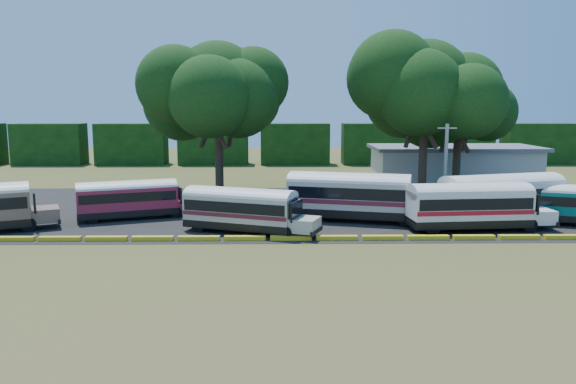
{
  "coord_description": "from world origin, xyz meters",
  "views": [
    {
      "loc": [
        -2.18,
        -34.68,
        8.79
      ],
      "look_at": [
        -1.62,
        6.0,
        2.41
      ],
      "focal_mm": 35.0,
      "sensor_mm": 36.0,
      "label": 1
    }
  ],
  "objects_px": {
    "bus_red": "(130,197)",
    "bus_white_red": "(472,204)",
    "bus_cream_west": "(243,207)",
    "tree_west": "(218,87)"
  },
  "relations": [
    {
      "from": "bus_red",
      "to": "tree_west",
      "type": "distance_m",
      "value": 15.27
    },
    {
      "from": "bus_cream_west",
      "to": "bus_white_red",
      "type": "bearing_deg",
      "value": 22.02
    },
    {
      "from": "bus_cream_west",
      "to": "tree_west",
      "type": "distance_m",
      "value": 18.51
    },
    {
      "from": "bus_white_red",
      "to": "tree_west",
      "type": "bearing_deg",
      "value": 135.91
    },
    {
      "from": "bus_red",
      "to": "bus_white_red",
      "type": "height_order",
      "value": "bus_white_red"
    },
    {
      "from": "bus_cream_west",
      "to": "tree_west",
      "type": "bearing_deg",
      "value": 122.36
    },
    {
      "from": "bus_cream_west",
      "to": "bus_red",
      "type": "bearing_deg",
      "value": 172.47
    },
    {
      "from": "bus_white_red",
      "to": "bus_cream_west",
      "type": "bearing_deg",
      "value": 176.33
    },
    {
      "from": "bus_white_red",
      "to": "bus_red",
      "type": "bearing_deg",
      "value": 164.87
    },
    {
      "from": "bus_red",
      "to": "tree_west",
      "type": "relative_size",
      "value": 0.63
    }
  ]
}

